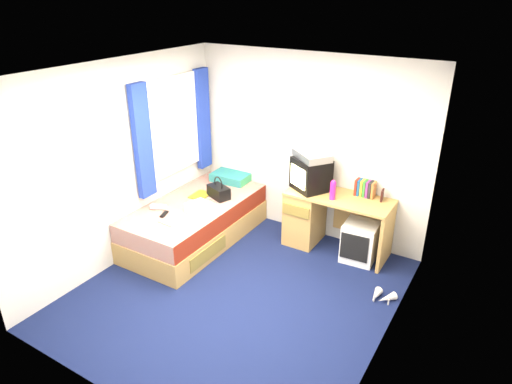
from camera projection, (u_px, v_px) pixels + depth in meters
The scene contains 20 objects.
ground at pixel (237, 292), 5.06m from camera, with size 3.40×3.40×0.00m, color #0C1438.
room_shell at pixel (234, 171), 4.46m from camera, with size 3.40×3.40×3.40m.
bed at pixel (196, 222), 6.00m from camera, with size 1.01×2.00×0.54m.
pillow at pixel (231, 177), 6.54m from camera, with size 0.52×0.33×0.11m, color #17509B.
desk at pixel (318, 216), 5.86m from camera, with size 1.30×0.55×0.75m.
storage_cube at pixel (360, 242), 5.58m from camera, with size 0.39×0.39×0.49m, color white.
crt_tv at pixel (311, 174), 5.70m from camera, with size 0.55×0.54×0.41m.
vcr at pixel (312, 155), 5.60m from camera, with size 0.46×0.33×0.09m, color #ABACAE.
book_row at pixel (365, 188), 5.56m from camera, with size 0.24×0.13×0.20m.
picture_frame at pixel (382, 195), 5.45m from camera, with size 0.02×0.12×0.14m, color black.
pink_water_bottle at pixel (333, 191), 5.46m from camera, with size 0.07×0.07×0.22m, color #DD1F89.
aerosol_can at pixel (333, 189), 5.58m from camera, with size 0.05×0.05×0.16m, color white.
handbag at pixel (219, 191), 6.01m from camera, with size 0.36×0.29×0.30m.
towel at pixel (201, 208), 5.63m from camera, with size 0.33×0.27×0.11m, color white.
magazine at pixel (200, 195), 6.09m from camera, with size 0.21×0.28×0.01m, color #FBF91B.
water_bottle at pixel (159, 207), 5.71m from camera, with size 0.07×0.07×0.20m, color white.
colour_swatch_fan at pixel (166, 223), 5.38m from camera, with size 0.22×0.06×0.01m, color gold.
remote_control at pixel (164, 214), 5.59m from camera, with size 0.05×0.16×0.02m, color black.
window_assembly at pixel (174, 128), 5.91m from camera, with size 0.11×1.42×1.40m.
white_heels at pixel (381, 297), 4.92m from camera, with size 0.26×0.24×0.09m.
Camera 1 is at (2.34, -3.43, 3.11)m, focal length 32.00 mm.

